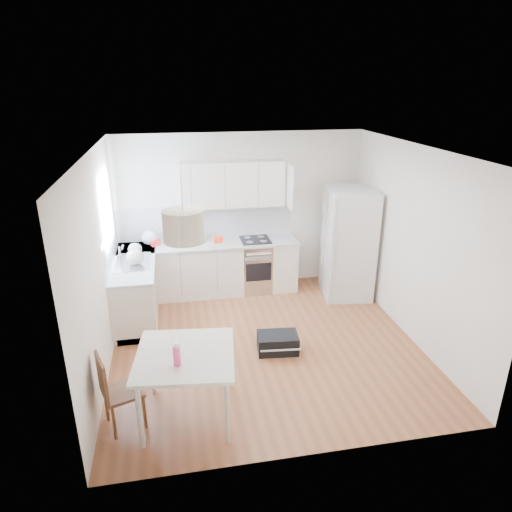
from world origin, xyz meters
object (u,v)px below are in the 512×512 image
Objects in this scene: dining_table at (185,361)px; gym_bag at (278,343)px; refrigerator at (349,243)px; dining_chair at (123,390)px.

gym_bag is (1.27, 1.09, -0.59)m from dining_table.
dining_chair is (-3.52, -2.68, -0.47)m from refrigerator.
gym_bag is (-1.59, -1.59, -0.79)m from refrigerator.
dining_table is 2.07× the size of gym_bag.
refrigerator reaches higher than dining_chair.
refrigerator is 4.45m from dining_chair.
dining_table is 1.26× the size of dining_chair.
dining_chair is at bearing -172.81° from dining_table.
refrigerator is at bearing 17.77° from dining_chair.
gym_bag is at bearing 47.37° from dining_table.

